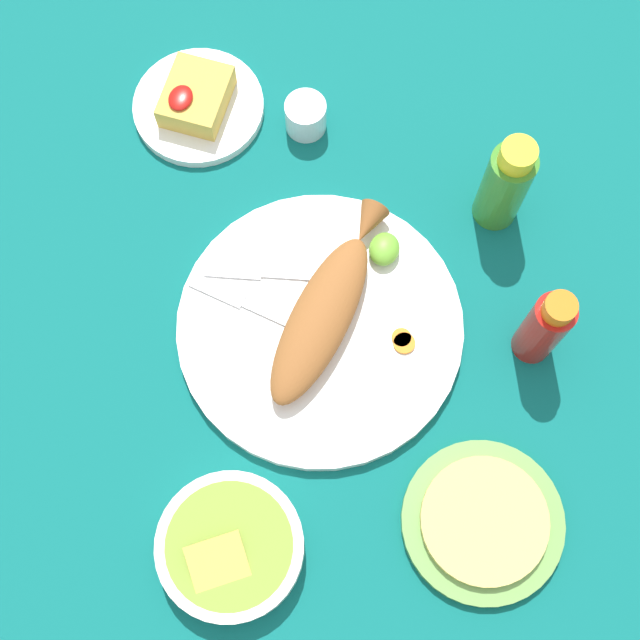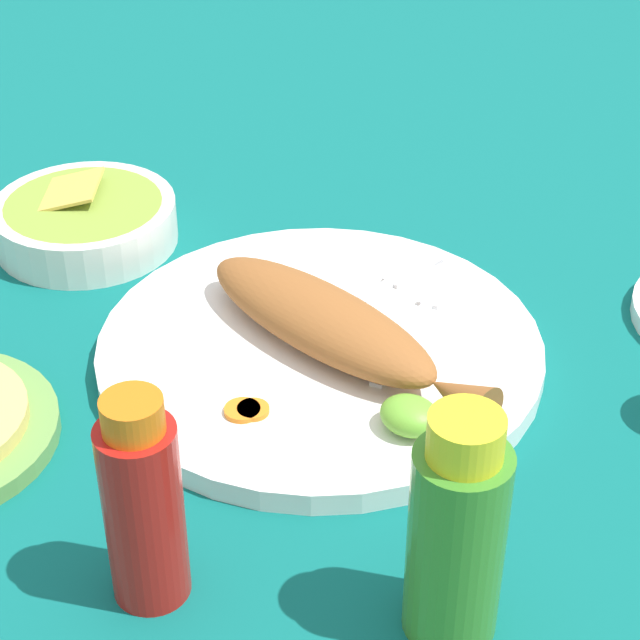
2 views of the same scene
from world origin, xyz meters
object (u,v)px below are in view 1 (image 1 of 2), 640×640
at_px(hot_sauce_bottle_green, 505,184).
at_px(side_plate_fries, 199,107).
at_px(main_plate, 320,327).
at_px(fried_fish, 325,310).
at_px(hot_sauce_bottle_red, 544,327).
at_px(salt_cup, 306,117).
at_px(guacamole_bowl, 230,547).
at_px(fork_far, 269,274).
at_px(tortilla_plate, 482,522).
at_px(fork_near, 249,306).

height_order(hot_sauce_bottle_green, side_plate_fries, hot_sauce_bottle_green).
bearing_deg(main_plate, hot_sauce_bottle_green, 142.07).
relative_size(fried_fish, hot_sauce_bottle_red, 1.88).
height_order(hot_sauce_bottle_red, side_plate_fries, hot_sauce_bottle_red).
relative_size(hot_sauce_bottle_green, salt_cup, 2.93).
height_order(hot_sauce_bottle_red, guacamole_bowl, hot_sauce_bottle_red).
bearing_deg(main_plate, fried_fish, 171.16).
xyz_separation_m(main_plate, fork_far, (-0.05, -0.08, 0.01)).
xyz_separation_m(main_plate, tortilla_plate, (0.17, 0.24, -0.00)).
bearing_deg(hot_sauce_bottle_green, salt_cup, -100.70).
height_order(fried_fish, hot_sauce_bottle_red, hot_sauce_bottle_red).
xyz_separation_m(hot_sauce_bottle_green, tortilla_plate, (0.39, 0.07, -0.07)).
height_order(main_plate, salt_cup, salt_cup).
bearing_deg(guacamole_bowl, fork_near, -166.42).
height_order(hot_sauce_bottle_green, salt_cup, hot_sauce_bottle_green).
xyz_separation_m(fork_near, hot_sauce_bottle_red, (-0.06, 0.34, 0.05)).
bearing_deg(hot_sauce_bottle_red, fork_near, -80.86).
relative_size(hot_sauce_bottle_red, salt_cup, 2.75).
xyz_separation_m(fried_fish, fork_near, (0.01, -0.09, -0.02)).
height_order(main_plate, fork_near, fork_near).
distance_m(fork_far, hot_sauce_bottle_red, 0.34).
height_order(fork_near, guacamole_bowl, guacamole_bowl).
bearing_deg(side_plate_fries, main_plate, 44.03).
xyz_separation_m(main_plate, salt_cup, (-0.27, -0.10, 0.01)).
relative_size(main_plate, hot_sauce_bottle_green, 2.20).
relative_size(fried_fish, salt_cup, 5.17).
relative_size(salt_cup, side_plate_fries, 0.31).
height_order(main_plate, hot_sauce_bottle_red, hot_sauce_bottle_red).
bearing_deg(main_plate, guacamole_bowl, -4.56).
height_order(fork_far, tortilla_plate, fork_far).
relative_size(hot_sauce_bottle_red, guacamole_bowl, 0.90).
bearing_deg(tortilla_plate, fork_near, -116.99).
bearing_deg(fried_fish, side_plate_fries, -125.35).
distance_m(hot_sauce_bottle_red, hot_sauce_bottle_green, 0.18).
height_order(hot_sauce_bottle_red, salt_cup, hot_sauce_bottle_red).
xyz_separation_m(hot_sauce_bottle_red, hot_sauce_bottle_green, (-0.16, -0.08, 0.00)).
bearing_deg(fork_far, fried_fish, 146.29).
height_order(fork_near, salt_cup, salt_cup).
bearing_deg(salt_cup, guacamole_bowl, 7.91).
relative_size(hot_sauce_bottle_red, side_plate_fries, 0.86).
bearing_deg(fork_far, main_plate, 138.13).
bearing_deg(fork_far, side_plate_fries, -63.83).
distance_m(main_plate, tortilla_plate, 0.30).
bearing_deg(fork_far, fork_near, 65.63).
bearing_deg(fork_near, hot_sauce_bottle_green, -130.91).
height_order(fried_fish, side_plate_fries, fried_fish).
relative_size(hot_sauce_bottle_green, tortilla_plate, 0.85).
bearing_deg(fork_near, main_plate, -170.44).
xyz_separation_m(fork_far, guacamole_bowl, (0.32, 0.06, 0.00)).
xyz_separation_m(fork_near, hot_sauce_bottle_green, (-0.22, 0.26, 0.05)).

